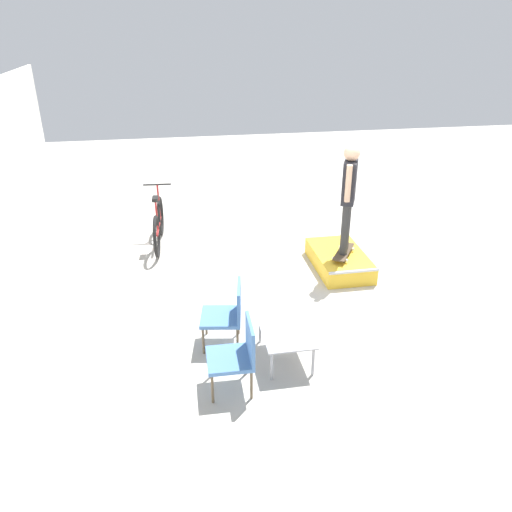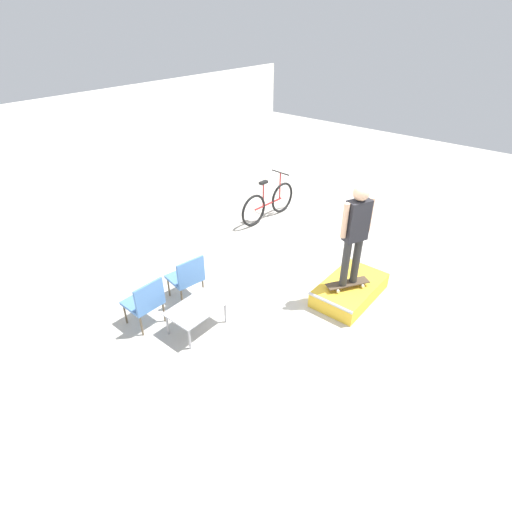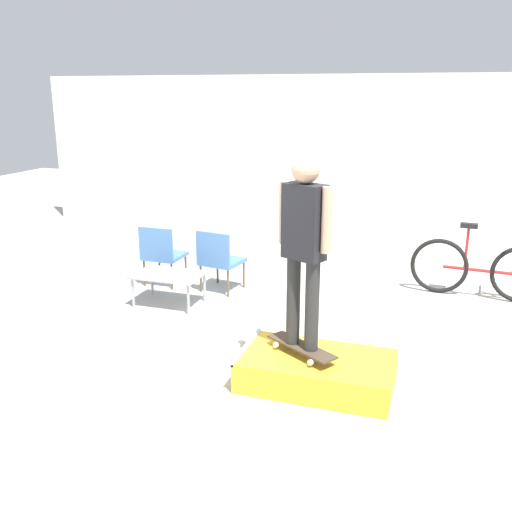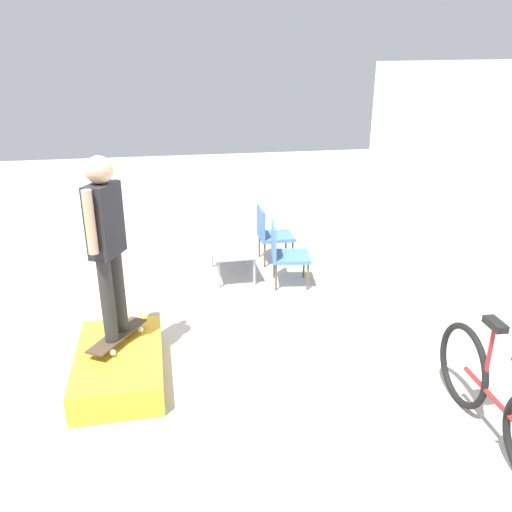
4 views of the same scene
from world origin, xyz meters
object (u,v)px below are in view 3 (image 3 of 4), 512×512
Objects in this scene: skate_ramp_box at (316,371)px; skateboard_on_ramp at (301,347)px; patio_chair_left at (161,252)px; bicycle at (480,269)px; person_skater at (304,237)px; patio_chair_right at (219,258)px; coffee_table at (169,277)px.

skateboard_on_ramp is (-0.15, -0.01, 0.23)m from skate_ramp_box.
bicycle is (4.30, 0.89, -0.09)m from patio_chair_left.
bicycle is (1.55, 3.05, 0.26)m from skate_ramp_box.
person_skater is at bearing 141.38° from patio_chair_left.
bicycle is (1.69, 3.06, 0.03)m from skateboard_on_ramp.
patio_chair_right is at bearing 130.86° from skate_ramp_box.
patio_chair_left is 1.00× the size of patio_chair_right.
person_skater reaches higher than skateboard_on_ramp.
coffee_table is (-2.16, 1.50, -0.00)m from skateboard_on_ramp.
bicycle is (3.85, 1.56, 0.04)m from coffee_table.
person_skater is at bearing 137.94° from patio_chair_right.
skate_ramp_box is 0.81× the size of person_skater.
bicycle is at bearing 85.39° from person_skater.
patio_chair_left is at bearing 9.61° from patio_chair_right.
patio_chair_right reaches higher than skate_ramp_box.
person_skater is 2.03× the size of patio_chair_right.
skate_ramp_box is at bearing 143.06° from patio_chair_left.
person_skater is at bearing -34.83° from coffee_table.
patio_chair_left is (-2.61, 2.17, 0.12)m from skateboard_on_ramp.
coffee_table is (-2.30, 1.49, 0.23)m from skate_ramp_box.
coffee_table is at bearing 147.10° from skate_ramp_box.
person_skater is at bearing -176.35° from skate_ramp_box.
coffee_table reaches higher than skate_ramp_box.
skate_ramp_box is 1.65× the size of patio_chair_left.
person_skater reaches higher than skate_ramp_box.
bicycle is at bearing 93.35° from skateboard_on_ramp.
skate_ramp_box is at bearing 35.95° from skateboard_on_ramp.
patio_chair_left is at bearing 123.81° from coffee_table.
person_skater is 2.03× the size of patio_chair_left.
coffee_table is at bearing 169.50° from person_skater.
skateboard_on_ramp is 3.50m from bicycle.
person_skater is 0.99× the size of bicycle.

